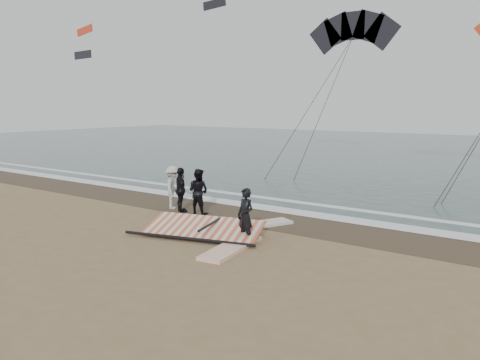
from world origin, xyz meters
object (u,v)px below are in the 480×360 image
object	(u,v)px
board_white	(231,248)
sail_rig	(205,229)
man_main	(245,216)
board_cream	(257,225)

from	to	relation	value
board_white	sail_rig	bearing A→B (deg)	147.28
man_main	board_white	xyz separation A→B (m)	(0.05, -0.79, -0.78)
board_cream	board_white	bearing A→B (deg)	-46.66
man_main	board_white	bearing A→B (deg)	-71.85
board_white	board_cream	size ratio (longest dim) A/B	1.02
man_main	board_white	distance (m)	1.11
man_main	sail_rig	distance (m)	1.66
board_white	board_cream	distance (m)	2.68
sail_rig	man_main	bearing A→B (deg)	1.62
board_white	sail_rig	world-z (taller)	sail_rig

